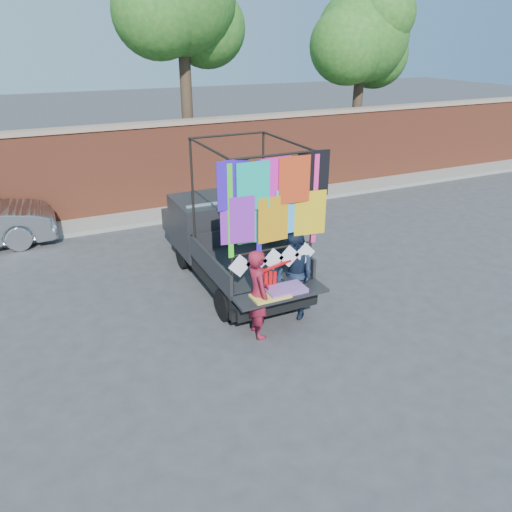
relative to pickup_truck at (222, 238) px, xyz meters
name	(u,v)px	position (x,y,z in m)	size (l,w,h in m)	color
ground	(278,311)	(0.29, -2.11, -0.79)	(90.00, 90.00, 0.00)	#38383A
brick_wall	(170,165)	(0.29, 4.89, 0.54)	(30.00, 0.45, 2.61)	#98452C
curb	(180,212)	(0.29, 4.19, -0.73)	(30.00, 1.20, 0.12)	gray
tree_mid	(183,4)	(1.31, 6.01, 4.91)	(4.20, 3.30, 7.73)	#38281C
tree_right	(364,39)	(7.81, 6.01, 3.96)	(4.20, 3.30, 6.62)	#38281C
pickup_truck	(222,238)	(0.00, 0.00, 0.00)	(1.97, 4.96, 3.12)	black
woman	(258,294)	(-0.40, -2.67, 0.02)	(0.59, 0.39, 1.62)	maroon
man	(294,275)	(0.48, -2.37, 0.05)	(0.82, 0.64, 1.68)	#152136
streamer_bundle	(272,277)	(-0.07, -2.53, 0.21)	(0.92, 0.32, 0.65)	red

